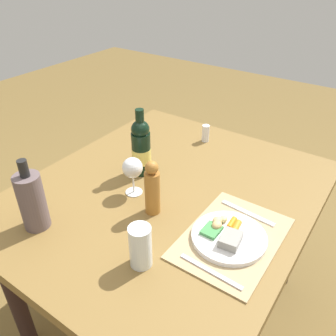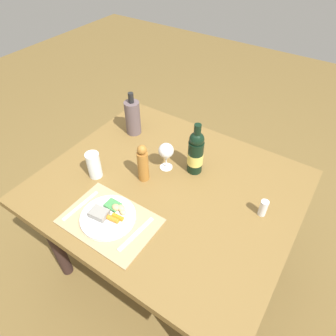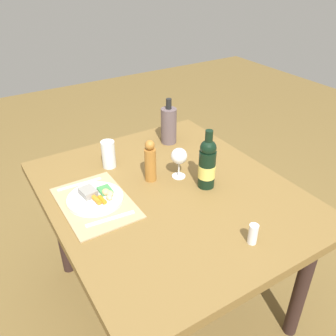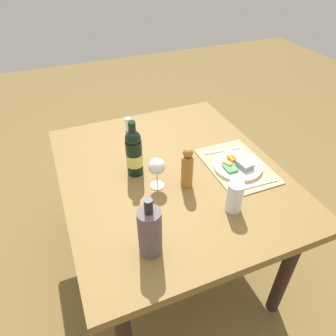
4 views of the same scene
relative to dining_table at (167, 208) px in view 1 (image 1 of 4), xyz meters
The scene contains 12 objects.
ground_plane 0.67m from the dining_table, ahead, with size 8.00×8.00×0.00m, color brown.
dining_table is the anchor object (origin of this frame).
placemat 0.36m from the dining_table, 105.59° to the right, with size 0.42×0.30×0.01m, color tan.
dinner_plate 0.36m from the dining_table, 108.42° to the right, with size 0.25×0.25×0.05m.
fork 0.45m from the dining_table, 127.37° to the right, with size 0.01×0.22×0.01m, color silver.
knife 0.35m from the dining_table, 81.15° to the right, with size 0.02×0.22×0.01m, color silver.
salt_shaker 0.49m from the dining_table, 10.50° to the left, with size 0.04×0.04×0.09m, color white.
wine_glass 0.24m from the dining_table, 128.33° to the left, with size 0.08×0.08×0.16m.
water_tumbler 0.42m from the dining_table, 156.84° to the right, with size 0.07×0.07×0.15m.
cooler_bottle 0.54m from the dining_table, 148.73° to the left, with size 0.09×0.09×0.27m.
wine_bottle 0.28m from the dining_table, 71.85° to the left, with size 0.08×0.08×0.30m.
pepper_mill 0.24m from the dining_table, 167.42° to the right, with size 0.06×0.06×0.22m.
Camera 1 is at (-0.93, -0.66, 1.61)m, focal length 37.25 mm.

